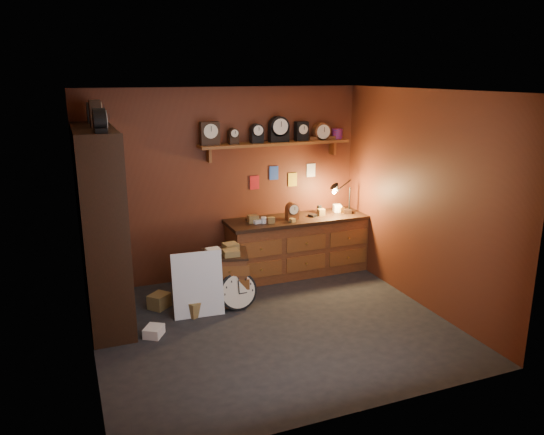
{
  "coord_description": "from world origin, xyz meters",
  "views": [
    {
      "loc": [
        -2.11,
        -5.27,
        2.88
      ],
      "look_at": [
        0.13,
        0.35,
        1.22
      ],
      "focal_mm": 35.0,
      "sensor_mm": 36.0,
      "label": 1
    }
  ],
  "objects_px": {
    "workbench": "(298,242)",
    "big_round_clock": "(238,291)",
    "low_cabinet": "(225,275)",
    "shelving_unit": "(98,218)"
  },
  "relations": [
    {
      "from": "workbench",
      "to": "low_cabinet",
      "type": "height_order",
      "value": "workbench"
    },
    {
      "from": "workbench",
      "to": "big_round_clock",
      "type": "relative_size",
      "value": 4.32
    },
    {
      "from": "shelving_unit",
      "to": "low_cabinet",
      "type": "distance_m",
      "value": 1.72
    },
    {
      "from": "shelving_unit",
      "to": "big_round_clock",
      "type": "height_order",
      "value": "shelving_unit"
    },
    {
      "from": "workbench",
      "to": "big_round_clock",
      "type": "height_order",
      "value": "workbench"
    },
    {
      "from": "workbench",
      "to": "big_round_clock",
      "type": "xyz_separation_m",
      "value": [
        -1.21,
        -0.87,
        -0.23
      ]
    },
    {
      "from": "low_cabinet",
      "to": "shelving_unit",
      "type": "bearing_deg",
      "value": -169.69
    },
    {
      "from": "workbench",
      "to": "low_cabinet",
      "type": "relative_size",
      "value": 2.77
    },
    {
      "from": "big_round_clock",
      "to": "shelving_unit",
      "type": "bearing_deg",
      "value": 166.48
    },
    {
      "from": "low_cabinet",
      "to": "big_round_clock",
      "type": "height_order",
      "value": "low_cabinet"
    }
  ]
}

